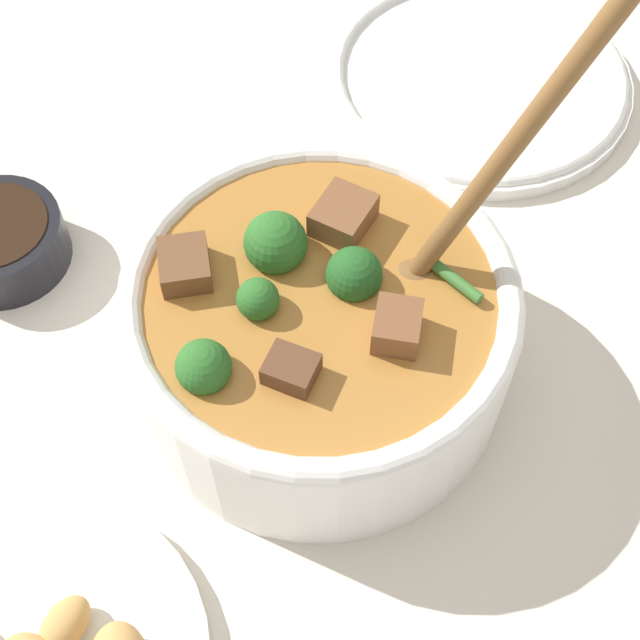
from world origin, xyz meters
name	(u,v)px	position (x,y,z in m)	size (l,w,h in m)	color
ground_plane	(320,370)	(0.00, 0.00, 0.00)	(4.00, 4.00, 0.00)	silver
stew_bowl	(320,324)	(0.00, 0.00, 0.06)	(0.26, 0.23, 0.28)	white
empty_plate	(477,78)	(0.10, 0.28, 0.01)	(0.25, 0.25, 0.02)	white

